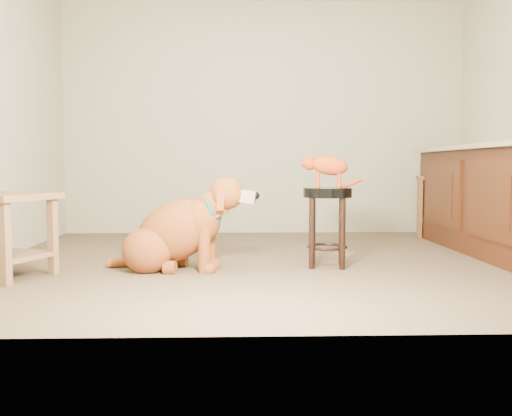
{
  "coord_description": "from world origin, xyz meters",
  "views": [
    {
      "loc": [
        -0.3,
        -4.49,
        0.76
      ],
      "look_at": [
        -0.16,
        -0.29,
        0.45
      ],
      "focal_mm": 40.0,
      "sensor_mm": 36.0,
      "label": 1
    }
  ],
  "objects_px": {
    "side_table": "(5,222)",
    "tabby_kitten": "(326,167)",
    "padded_stool": "(327,211)",
    "wood_stool": "(433,205)",
    "golden_retriever": "(177,233)"
  },
  "relations": [
    {
      "from": "side_table",
      "to": "tabby_kitten",
      "type": "relative_size",
      "value": 1.54
    },
    {
      "from": "side_table",
      "to": "tabby_kitten",
      "type": "xyz_separation_m",
      "value": [
        2.24,
        0.37,
        0.38
      ]
    },
    {
      "from": "side_table",
      "to": "padded_stool",
      "type": "bearing_deg",
      "value": 9.28
    },
    {
      "from": "wood_stool",
      "to": "padded_stool",
      "type": "bearing_deg",
      "value": -128.73
    },
    {
      "from": "side_table",
      "to": "golden_retriever",
      "type": "distance_m",
      "value": 1.17
    },
    {
      "from": "tabby_kitten",
      "to": "side_table",
      "type": "bearing_deg",
      "value": -161.71
    },
    {
      "from": "golden_retriever",
      "to": "side_table",
      "type": "bearing_deg",
      "value": -156.97
    },
    {
      "from": "wood_stool",
      "to": "golden_retriever",
      "type": "xyz_separation_m",
      "value": [
        -2.54,
        -1.88,
        -0.07
      ]
    },
    {
      "from": "side_table",
      "to": "golden_retriever",
      "type": "xyz_separation_m",
      "value": [
        1.13,
        0.26,
        -0.11
      ]
    },
    {
      "from": "wood_stool",
      "to": "golden_retriever",
      "type": "relative_size",
      "value": 0.58
    },
    {
      "from": "golden_retriever",
      "to": "tabby_kitten",
      "type": "bearing_deg",
      "value": 15.31
    },
    {
      "from": "golden_retriever",
      "to": "padded_stool",
      "type": "bearing_deg",
      "value": 15.12
    },
    {
      "from": "padded_stool",
      "to": "wood_stool",
      "type": "distance_m",
      "value": 2.28
    },
    {
      "from": "wood_stool",
      "to": "tabby_kitten",
      "type": "bearing_deg",
      "value": -128.98
    },
    {
      "from": "padded_stool",
      "to": "side_table",
      "type": "bearing_deg",
      "value": -170.72
    }
  ]
}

